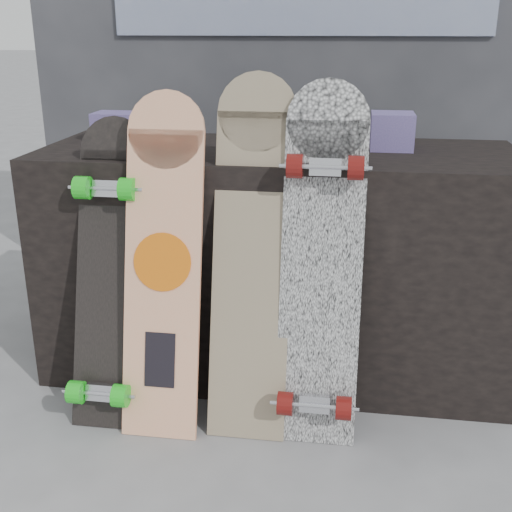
% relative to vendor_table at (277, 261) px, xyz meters
% --- Properties ---
extents(ground, '(60.00, 60.00, 0.00)m').
position_rel_vendor_table_xyz_m(ground, '(0.00, -0.50, -0.40)').
color(ground, slate).
rests_on(ground, ground).
extents(vendor_table, '(1.60, 0.60, 0.80)m').
position_rel_vendor_table_xyz_m(vendor_table, '(0.00, 0.00, 0.00)').
color(vendor_table, black).
rests_on(vendor_table, ground).
extents(booth, '(2.40, 0.22, 2.20)m').
position_rel_vendor_table_xyz_m(booth, '(0.00, 0.85, 0.70)').
color(booth, '#303035').
rests_on(booth, ground).
extents(merch_box_purple, '(0.18, 0.12, 0.10)m').
position_rel_vendor_table_xyz_m(merch_box_purple, '(-0.58, 0.09, 0.45)').
color(merch_box_purple, '#403D7E').
rests_on(merch_box_purple, vendor_table).
extents(merch_box_small, '(0.14, 0.14, 0.12)m').
position_rel_vendor_table_xyz_m(merch_box_small, '(0.37, 0.06, 0.46)').
color(merch_box_small, '#403D7E').
rests_on(merch_box_small, vendor_table).
extents(merch_box_flat, '(0.22, 0.10, 0.06)m').
position_rel_vendor_table_xyz_m(merch_box_flat, '(0.10, 0.01, 0.43)').
color(merch_box_flat, '#D1B78C').
rests_on(merch_box_flat, vendor_table).
extents(longboard_geisha, '(0.23, 0.28, 1.02)m').
position_rel_vendor_table_xyz_m(longboard_geisha, '(-0.30, -0.38, 0.14)').
color(longboard_geisha, beige).
rests_on(longboard_geisha, ground).
extents(longboard_celtic, '(0.24, 0.30, 1.07)m').
position_rel_vendor_table_xyz_m(longboard_celtic, '(-0.04, -0.34, 0.17)').
color(longboard_celtic, beige).
rests_on(longboard_celtic, ground).
extents(longboard_cascadia, '(0.24, 0.33, 1.05)m').
position_rel_vendor_table_xyz_m(longboard_cascadia, '(0.17, -0.36, 0.14)').
color(longboard_cascadia, white).
rests_on(longboard_cascadia, ground).
extents(skateboard_dark, '(0.21, 0.36, 0.93)m').
position_rel_vendor_table_xyz_m(skateboard_dark, '(-0.48, -0.36, 0.08)').
color(skateboard_dark, black).
rests_on(skateboard_dark, ground).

